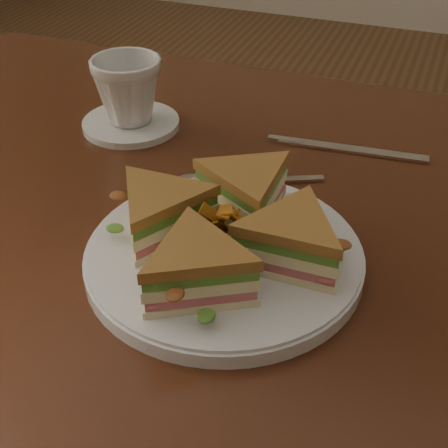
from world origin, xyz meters
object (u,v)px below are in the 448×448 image
Objects in this scene: plate at (224,257)px; coffee_cup at (128,90)px; spoon at (214,182)px; knife at (341,149)px; sandwich_wedges at (224,228)px; saucer at (131,124)px; table at (222,262)px.

plate is 0.34m from coffee_cup.
knife is (0.13, 0.14, -0.00)m from spoon.
saucer is (-0.23, 0.24, -0.04)m from sandwich_wedges.
saucer is at bearing -177.07° from knife.
saucer is (-0.17, 0.10, 0.00)m from spoon.
sandwich_wedges is 0.29m from knife.
spoon is 1.74× the size of coffee_cup.
table is 0.19m from sandwich_wedges.
knife is at bearing 77.51° from plate.
spoon reaches higher than table.
table is at bearing -36.84° from coffee_cup.
table is 5.57× the size of knife.
table is 0.11m from spoon.
spoon is 0.19m from knife.
coffee_cup is at bearing -177.07° from knife.
spoon is at bearing -136.49° from knife.
plate reaches higher than saucer.
plate is at bearing -68.10° from table.
table is 0.25m from saucer.
coffee_cup is at bearing 0.00° from saucer.
saucer is 1.41× the size of coffee_cup.
coffee_cup is at bearing 134.38° from sandwich_wedges.
spoon is 1.24× the size of saucer.
sandwich_wedges is 2.67× the size of coffee_cup.
plate is 0.29m from knife.
coffee_cup is (-0.23, 0.24, 0.01)m from sandwich_wedges.
plate is 0.33m from saucer.
saucer is at bearing 0.00° from coffee_cup.
coffee_cup is at bearing 146.28° from table.
sandwich_wedges is 0.16m from spoon.
spoon is (-0.07, 0.14, -0.04)m from sandwich_wedges.
plate is 1.09× the size of sandwich_wedges.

